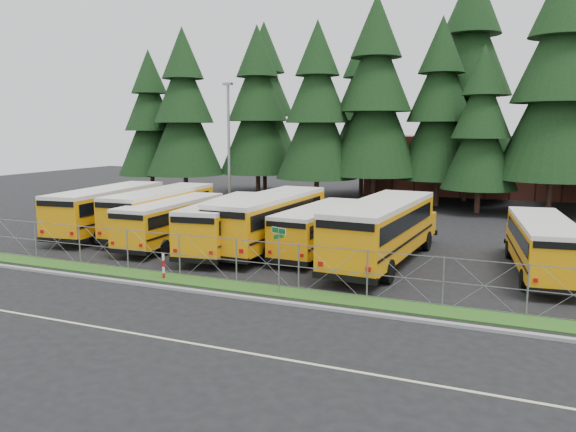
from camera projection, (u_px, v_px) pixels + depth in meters
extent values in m
plane|color=black|center=(266.00, 279.00, 25.72)|extent=(120.00, 120.00, 0.00)
cube|color=gray|center=(234.00, 296.00, 22.89)|extent=(50.00, 0.25, 0.12)
cube|color=#214D16|center=(250.00, 288.00, 24.17)|extent=(50.00, 1.40, 0.06)
cube|color=beige|center=(163.00, 338.00, 18.44)|extent=(50.00, 0.12, 0.01)
cube|color=brown|center=(478.00, 165.00, 59.35)|extent=(22.00, 10.00, 6.00)
cylinder|color=gray|center=(279.00, 261.00, 23.20)|extent=(0.06, 0.06, 2.80)
cube|color=#0B5319|center=(279.00, 231.00, 23.00)|extent=(0.74, 0.35, 0.22)
cube|color=white|center=(279.00, 231.00, 23.00)|extent=(0.78, 0.36, 0.26)
cube|color=#0B5319|center=(279.00, 236.00, 23.04)|extent=(0.24, 0.51, 0.18)
cylinder|color=#B20C0C|center=(163.00, 267.00, 25.56)|extent=(0.11, 0.11, 1.20)
cylinder|color=gray|center=(229.00, 153.00, 41.80)|extent=(0.20, 0.20, 10.00)
cube|color=gray|center=(228.00, 84.00, 41.02)|extent=(0.70, 0.35, 0.18)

